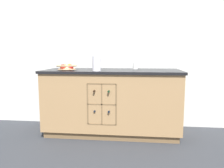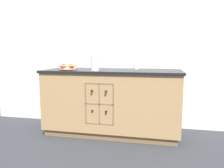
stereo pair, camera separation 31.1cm
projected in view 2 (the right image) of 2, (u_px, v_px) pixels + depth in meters
The scene contains 6 objects.
ground_plane at pixel (112, 132), 3.21m from camera, with size 14.00×14.00×0.00m, color #2D3035.
back_wall at pixel (118, 46), 3.44m from camera, with size 4.40×0.06×2.55m, color silver.
kitchen_island at pixel (112, 101), 3.14m from camera, with size 1.92×0.76×0.92m.
fruit_bowl at pixel (68, 67), 3.08m from camera, with size 0.29×0.29×0.09m.
white_pitcher at pixel (95, 63), 2.88m from camera, with size 0.17×0.12×0.19m.
ceramic_mug at pixel (137, 66), 3.19m from camera, with size 0.11×0.07×0.10m.
Camera 2 is at (0.65, -3.01, 1.14)m, focal length 35.00 mm.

